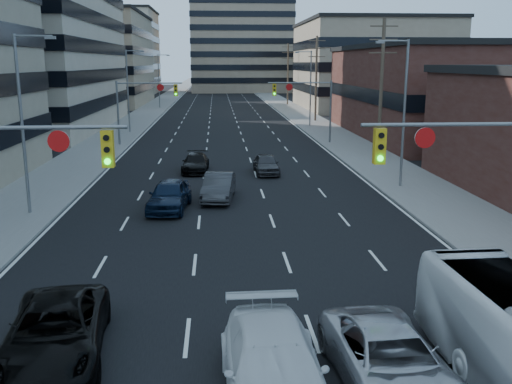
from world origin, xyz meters
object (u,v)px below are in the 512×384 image
at_px(sedan_blue, 169,195).
at_px(black_pickup, 55,332).
at_px(white_van, 274,370).
at_px(silver_suv, 390,360).

bearing_deg(sedan_blue, black_pickup, -90.52).
relative_size(black_pickup, white_van, 0.95).
distance_m(white_van, silver_suv, 2.85).
bearing_deg(white_van, silver_suv, 6.57).
relative_size(white_van, silver_suv, 1.07).
bearing_deg(silver_suv, sedan_blue, 106.56).
distance_m(black_pickup, silver_suv, 8.58).
bearing_deg(sedan_blue, silver_suv, -63.44).
relative_size(black_pickup, silver_suv, 1.02).
distance_m(black_pickup, sedan_blue, 15.58).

